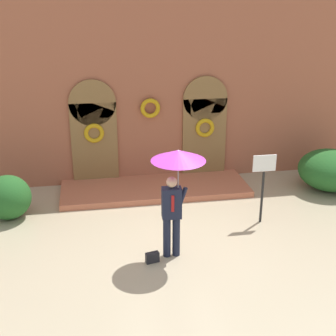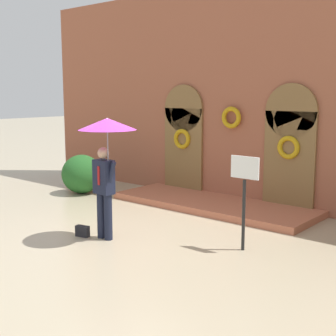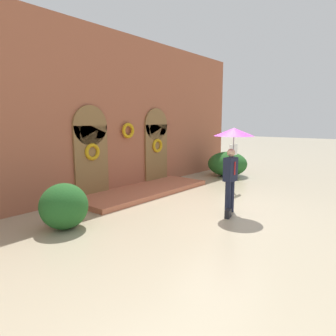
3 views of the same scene
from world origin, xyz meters
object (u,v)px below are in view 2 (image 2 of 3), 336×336
(handbag, at_px, (83,231))
(shrub_left, at_px, (82,174))
(sign_post, at_px, (244,187))
(person_with_umbrella, at_px, (106,142))

(handbag, relative_size, shrub_left, 0.25)
(shrub_left, bearing_deg, sign_post, -11.89)
(handbag, xyz_separation_m, sign_post, (2.85, 1.36, 1.05))
(person_with_umbrella, xyz_separation_m, handbag, (-0.54, -0.20, -1.80))
(handbag, height_order, shrub_left, shrub_left)
(handbag, bearing_deg, shrub_left, 127.51)
(sign_post, xyz_separation_m, shrub_left, (-6.06, 1.28, -0.61))
(person_with_umbrella, relative_size, sign_post, 1.37)
(sign_post, relative_size, shrub_left, 1.52)
(person_with_umbrella, bearing_deg, sign_post, 26.64)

